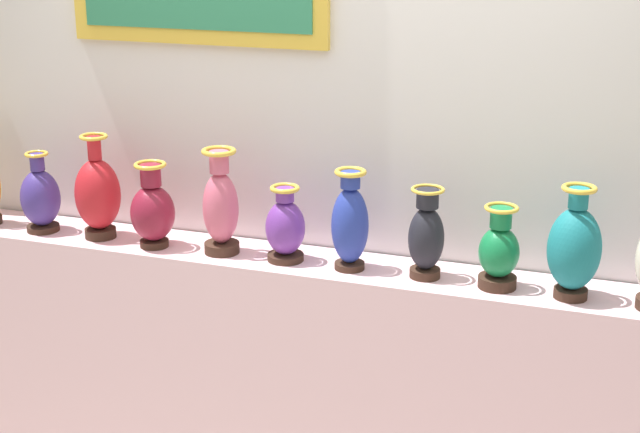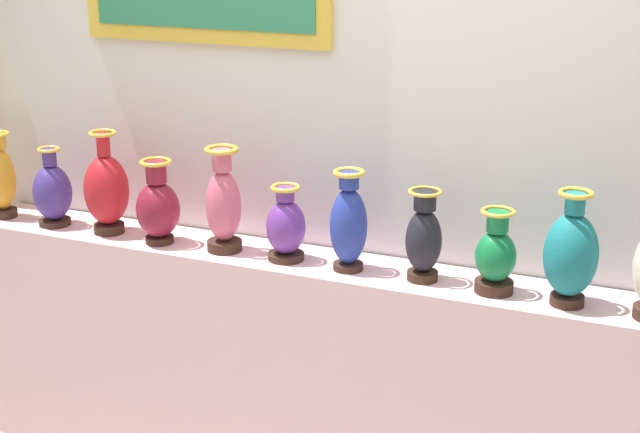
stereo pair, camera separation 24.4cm
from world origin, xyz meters
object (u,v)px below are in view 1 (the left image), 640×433
vase_indigo (40,198)px  vase_crimson (98,194)px  vase_violet (285,227)px  vase_burgundy (153,210)px  vase_rose (221,207)px  vase_emerald (499,252)px  vase_cobalt (350,223)px  vase_teal (574,248)px  vase_onyx (426,236)px

vase_indigo → vase_crimson: size_ratio=0.78×
vase_violet → vase_burgundy: bearing=-177.2°
vase_crimson → vase_rose: vase_crimson is taller
vase_crimson → vase_emerald: size_ratio=1.42×
vase_indigo → vase_burgundy: 0.55m
vase_crimson → vase_cobalt: 1.10m
vase_violet → vase_crimson: bearing=-179.9°
vase_cobalt → vase_indigo: bearing=-179.9°
vase_burgundy → vase_rose: size_ratio=0.82×
vase_violet → vase_teal: bearing=-1.0°
vase_rose → vase_cobalt: (0.54, -0.00, -0.01)m
vase_rose → vase_indigo: bearing=-179.6°
vase_emerald → vase_teal: size_ratio=0.75×
vase_violet → vase_teal: vase_teal is taller
vase_crimson → vase_teal: size_ratio=1.07×
vase_indigo → vase_emerald: (1.95, 0.00, -0.01)m
vase_crimson → vase_emerald: 1.67m
vase_crimson → vase_emerald: bearing=-0.2°
vase_rose → vase_emerald: 1.11m
vase_teal → vase_violet: bearing=179.0°
vase_burgundy → vase_onyx: (1.12, 0.03, 0.01)m
vase_rose → vase_teal: (1.37, -0.02, -0.01)m
vase_rose → vase_cobalt: 0.54m
vase_indigo → vase_onyx: size_ratio=0.99×
vase_burgundy → vase_cobalt: 0.83m
vase_violet → vase_cobalt: size_ratio=0.77×
vase_burgundy → vase_onyx: bearing=1.7°
vase_burgundy → vase_teal: bearing=0.3°
vase_rose → vase_teal: size_ratio=1.04×
vase_onyx → vase_emerald: bearing=-2.4°
vase_crimson → vase_burgundy: 0.27m
vase_burgundy → vase_teal: (1.66, 0.01, 0.03)m
vase_burgundy → vase_onyx: vase_burgundy is taller
vase_emerald → vase_rose: bearing=179.8°
vase_violet → vase_cobalt: 0.27m
vase_violet → vase_indigo: bearing=-179.6°
vase_cobalt → vase_onyx: size_ratio=1.13×
vase_crimson → vase_cobalt: bearing=-0.2°
vase_crimson → vase_emerald: vase_crimson is taller
vase_rose → vase_violet: size_ratio=1.41×
vase_violet → vase_onyx: bearing=0.5°
vase_violet → vase_emerald: size_ratio=0.98×
vase_burgundy → vase_teal: 1.66m
vase_indigo → vase_emerald: bearing=0.1°
vase_crimson → vase_onyx: (1.39, 0.01, -0.03)m
vase_indigo → vase_cobalt: size_ratio=0.88×
vase_violet → vase_onyx: (0.56, 0.00, 0.03)m
vase_cobalt → vase_rose: bearing=179.8°
vase_crimson → vase_onyx: size_ratio=1.27×
vase_indigo → vase_rose: vase_rose is taller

